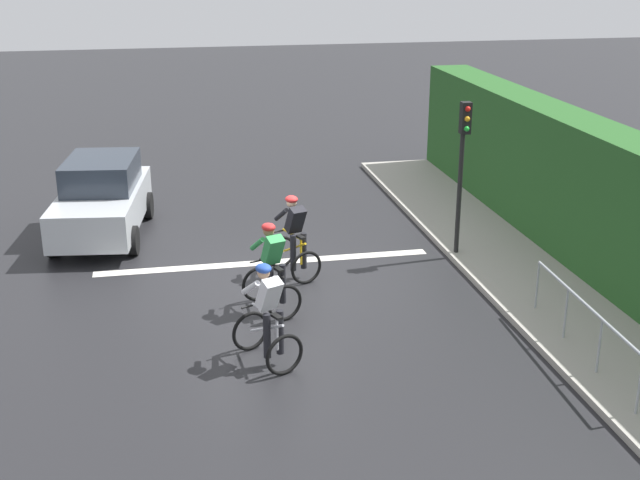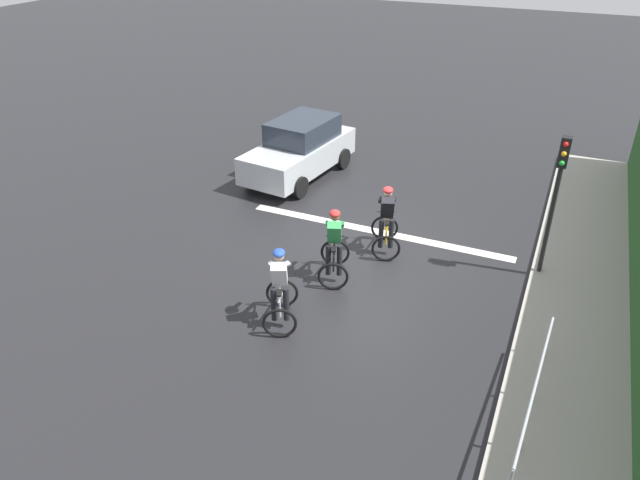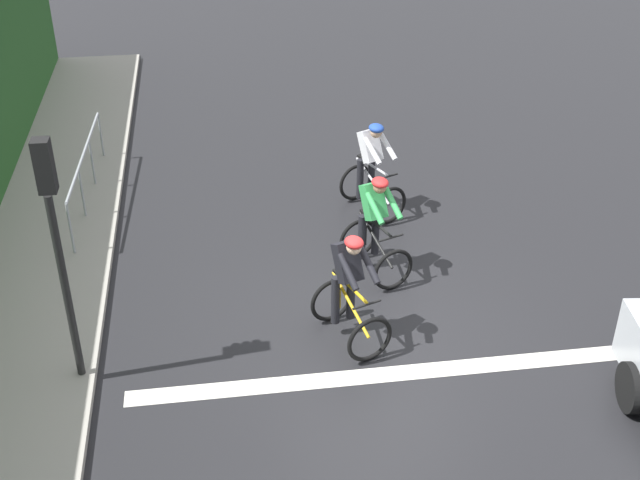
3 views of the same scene
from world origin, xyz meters
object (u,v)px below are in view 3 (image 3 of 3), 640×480
cyclist_second (375,227)px  cyclist_mid (349,290)px  traffic_light_near_crossing (56,229)px  pedestrian_railing_kerbside (85,165)px  cyclist_lead (372,169)px

cyclist_second → cyclist_mid: size_ratio=1.00×
cyclist_mid → traffic_light_near_crossing: bearing=-174.6°
pedestrian_railing_kerbside → cyclist_second: bearing=-31.9°
cyclist_mid → pedestrian_railing_kerbside: cyclist_mid is taller
traffic_light_near_crossing → pedestrian_railing_kerbside: bearing=94.0°
cyclist_mid → cyclist_lead: bearing=74.2°
cyclist_lead → cyclist_second: bearing=-99.8°
cyclist_second → pedestrian_railing_kerbside: cyclist_second is taller
cyclist_second → pedestrian_railing_kerbside: 5.36m
cyclist_lead → traffic_light_near_crossing: bearing=-139.6°
cyclist_lead → cyclist_second: same height
traffic_light_near_crossing → cyclist_lead: bearing=40.4°
cyclist_lead → cyclist_mid: size_ratio=1.00×
cyclist_lead → cyclist_second: 1.98m
cyclist_second → pedestrian_railing_kerbside: size_ratio=0.45×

